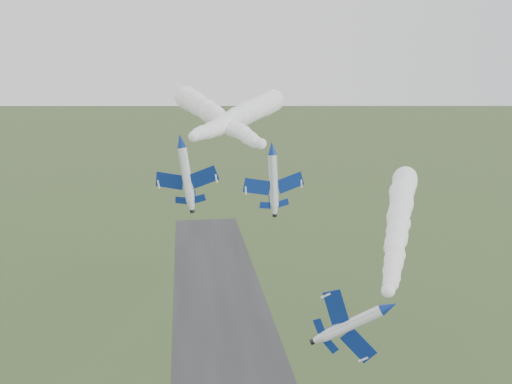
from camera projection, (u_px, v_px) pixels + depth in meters
jet_lead at (389, 307)px, 67.82m from camera, size 6.26×11.60×8.43m
smoke_trail_jet_lead at (399, 217)px, 103.74m from camera, size 30.09×69.34×5.61m
jet_pair_left at (180, 141)px, 85.71m from camera, size 10.14×11.76×3.22m
smoke_trail_jet_pair_left at (244, 114)px, 121.39m from camera, size 32.31×67.46×5.91m
jet_pair_right at (272, 148)px, 86.38m from camera, size 10.03×11.77×2.94m
smoke_trail_jet_pair_right at (213, 114)px, 122.21m from camera, size 21.27×72.44×5.70m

